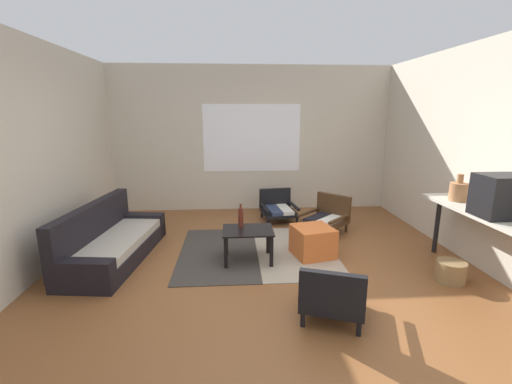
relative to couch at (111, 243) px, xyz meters
name	(u,v)px	position (x,y,z in m)	size (l,w,h in m)	color
ground_plane	(267,280)	(1.94, -0.73, -0.22)	(7.80, 7.80, 0.00)	brown
far_wall_with_window	(252,139)	(1.94, 2.33, 1.13)	(5.60, 0.13, 2.70)	beige
side_wall_right	(490,156)	(4.60, -0.43, 1.13)	(0.12, 6.60, 2.70)	beige
side_wall_left	(20,160)	(-0.72, -0.43, 1.13)	(0.12, 6.60, 2.70)	beige
area_rug	(257,251)	(1.89, 0.10, -0.22)	(2.08, 1.85, 0.01)	#38332D
couch	(111,243)	(0.00, 0.00, 0.00)	(0.91, 1.94, 0.73)	black
coffee_table	(248,236)	(1.75, -0.18, 0.11)	(0.63, 0.50, 0.42)	black
armchair_by_window	(278,207)	(2.35, 1.53, 0.01)	(0.64, 0.69, 0.52)	black
armchair_striped_foreground	(333,295)	(2.46, -1.52, 0.02)	(0.73, 0.75, 0.55)	black
armchair_corner	(327,216)	(3.05, 0.86, 0.03)	(0.85, 0.85, 0.57)	#472D19
ottoman_orange	(313,242)	(2.61, -0.08, -0.02)	(0.48, 0.48, 0.40)	#D1662D
console_shelf	(481,218)	(4.29, -0.84, 0.51)	(0.45, 1.65, 0.81)	beige
crt_television	(501,196)	(4.29, -1.07, 0.81)	(0.45, 0.37, 0.44)	black
clay_vase	(459,191)	(4.29, -0.41, 0.71)	(0.21, 0.21, 0.33)	#A87047
glass_bottle	(241,217)	(1.67, -0.06, 0.33)	(0.07, 0.07, 0.30)	#5B2319
wicker_basket	(451,272)	(3.99, -0.89, -0.10)	(0.31, 0.31, 0.24)	olive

